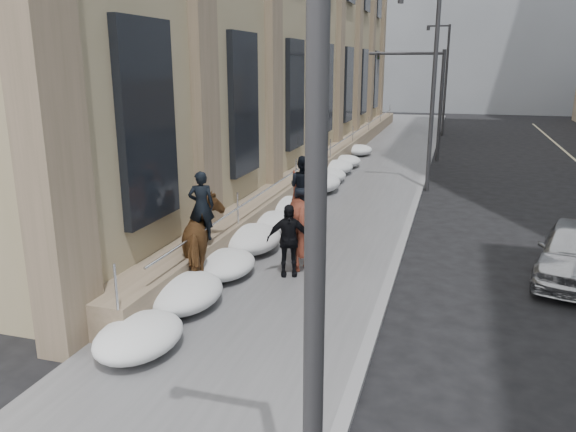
{
  "coord_description": "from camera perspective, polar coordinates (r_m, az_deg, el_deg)",
  "views": [
    {
      "loc": [
        3.93,
        -10.21,
        5.29
      ],
      "look_at": [
        0.16,
        2.38,
        1.7
      ],
      "focal_mm": 35.0,
      "sensor_mm": 36.0,
      "label": 1
    }
  ],
  "objects": [
    {
      "name": "streetlight_far",
      "position": [
        44.23,
        15.58,
        13.81
      ],
      "size": [
        1.71,
        0.24,
        8.0
      ],
      "color": "#2D2D30",
      "rests_on": "ground"
    },
    {
      "name": "sidewalk",
      "position": [
        21.24,
        5.48,
        0.95
      ],
      "size": [
        5.0,
        80.0,
        0.12
      ],
      "primitive_type": "cube",
      "color": "#4F5052",
      "rests_on": "ground"
    },
    {
      "name": "curb",
      "position": [
        20.91,
        12.53,
        0.42
      ],
      "size": [
        0.24,
        80.0,
        0.12
      ],
      "primitive_type": "cube",
      "color": "slate",
      "rests_on": "ground"
    },
    {
      "name": "snow_bank",
      "position": [
        19.68,
        0.36,
        1.09
      ],
      "size": [
        1.7,
        18.1,
        0.76
      ],
      "color": "silver",
      "rests_on": "sidewalk"
    },
    {
      "name": "pedestrian",
      "position": [
        13.96,
        0.01,
        -2.46
      ],
      "size": [
        1.16,
        0.79,
        1.84
      ],
      "primitive_type": "imported",
      "rotation": [
        0.0,
        0.0,
        0.35
      ],
      "color": "black",
      "rests_on": "sidewalk"
    },
    {
      "name": "mounted_horse_left",
      "position": [
        13.86,
        -8.43,
        -2.15
      ],
      "size": [
        1.95,
        2.59,
        2.66
      ],
      "rotation": [
        0.0,
        0.0,
        3.57
      ],
      "color": "#4A2E16",
      "rests_on": "sidewalk"
    },
    {
      "name": "bg_building_far",
      "position": [
        82.94,
        10.28,
        18.29
      ],
      "size": [
        24.0,
        12.0,
        20.0
      ],
      "primitive_type": "cube",
      "color": "gray",
      "rests_on": "ground"
    },
    {
      "name": "ground",
      "position": [
        12.15,
        -4.02,
        -10.57
      ],
      "size": [
        140.0,
        140.0,
        0.0
      ],
      "primitive_type": "plane",
      "color": "black",
      "rests_on": "ground"
    },
    {
      "name": "streetlight_near",
      "position": [
        4.43,
        0.87,
        6.09
      ],
      "size": [
        1.71,
        0.24,
        8.0
      ],
      "color": "#2D2D30",
      "rests_on": "ground"
    },
    {
      "name": "streetlight_mid",
      "position": [
        24.25,
        14.22,
        13.14
      ],
      "size": [
        1.71,
        0.24,
        8.0
      ],
      "color": "#2D2D30",
      "rests_on": "ground"
    },
    {
      "name": "mounted_horse_right",
      "position": [
        15.18,
        1.18,
        0.17
      ],
      "size": [
        2.5,
        2.62,
        2.79
      ],
      "rotation": [
        0.0,
        0.0,
        2.74
      ],
      "color": "#4D2116",
      "rests_on": "sidewalk"
    },
    {
      "name": "traffic_signal",
      "position": [
        32.29,
        13.68,
        12.57
      ],
      "size": [
        4.1,
        0.22,
        6.0
      ],
      "color": "#2D2D30",
      "rests_on": "ground"
    }
  ]
}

